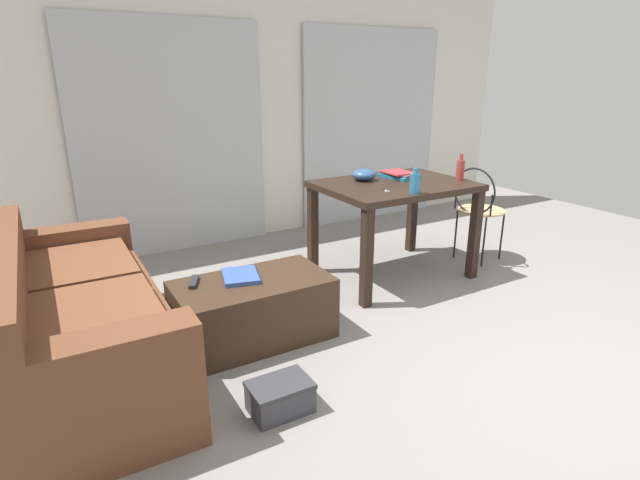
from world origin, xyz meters
TOP-DOWN VIEW (x-y plane):
  - ground_plane at (0.00, 1.15)m, footprint 7.44×7.44m
  - wall_back at (0.00, 3.10)m, footprint 5.74×0.10m
  - curtains at (0.00, 3.02)m, footprint 3.92×0.03m
  - couch at (-2.18, 1.23)m, footprint 0.86×1.89m
  - coffee_table at (-1.19, 1.08)m, footprint 0.95×0.52m
  - craft_table at (0.22, 1.48)m, footprint 1.16×0.86m
  - wire_chair at (1.06, 1.38)m, footprint 0.41×0.43m
  - bottle_near at (0.73, 1.30)m, footprint 0.06×0.06m
  - bottle_far at (0.10, 1.12)m, footprint 0.07×0.07m
  - bowl at (0.05, 1.68)m, footprint 0.19×0.19m
  - book_stack at (0.37, 1.63)m, footprint 0.25×0.33m
  - scissors at (-0.01, 1.30)m, footprint 0.07×0.10m
  - tv_remote_primary at (-1.51, 1.21)m, footprint 0.11×0.18m
  - magazine at (-1.23, 1.15)m, footprint 0.27×0.31m
  - shoebox at (-1.36, 0.35)m, footprint 0.30×0.21m

SIDE VIEW (x-z plane):
  - ground_plane at x=0.00m, z-range 0.00..0.00m
  - shoebox at x=-1.36m, z-range 0.00..0.16m
  - coffee_table at x=-1.19m, z-range 0.00..0.39m
  - couch at x=-2.18m, z-range -0.08..0.71m
  - tv_remote_primary at x=-1.51m, z-range 0.39..0.42m
  - magazine at x=-1.23m, z-range 0.39..0.42m
  - wire_chair at x=1.06m, z-range 0.10..0.95m
  - craft_table at x=0.22m, z-range 0.28..1.06m
  - scissors at x=-0.01m, z-range 0.78..0.78m
  - book_stack at x=0.37m, z-range 0.78..0.83m
  - bowl at x=0.05m, z-range 0.78..0.87m
  - bottle_far at x=0.10m, z-range 0.77..0.95m
  - bottle_near at x=0.73m, z-range 0.76..0.97m
  - curtains at x=0.00m, z-range 0.00..2.06m
  - wall_back at x=0.00m, z-range 0.00..2.51m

